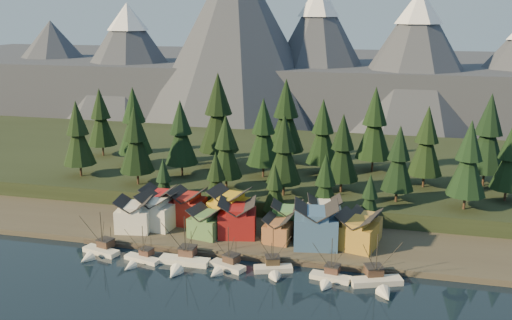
% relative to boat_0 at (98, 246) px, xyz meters
% --- Properties ---
extents(ground, '(500.00, 500.00, 0.00)m').
position_rel_boat_0_xyz_m(ground, '(32.97, -9.19, -2.30)').
color(ground, black).
rests_on(ground, ground).
extents(shore_strip, '(400.00, 50.00, 1.50)m').
position_rel_boat_0_xyz_m(shore_strip, '(32.97, 30.81, -1.55)').
color(shore_strip, '#3D372C').
rests_on(shore_strip, ground).
extents(hillside, '(420.00, 100.00, 6.00)m').
position_rel_boat_0_xyz_m(hillside, '(32.97, 80.81, 0.70)').
color(hillside, black).
rests_on(hillside, ground).
extents(dock, '(80.00, 4.00, 1.00)m').
position_rel_boat_0_xyz_m(dock, '(32.97, 7.31, -1.80)').
color(dock, '#4A4034').
rests_on(dock, ground).
extents(mountain_ridge, '(560.00, 190.00, 90.00)m').
position_rel_boat_0_xyz_m(mountain_ridge, '(28.77, 204.40, 23.75)').
color(mountain_ridge, '#3F4351').
rests_on(mountain_ridge, ground).
extents(boat_0, '(10.24, 10.79, 11.86)m').
position_rel_boat_0_xyz_m(boat_0, '(0.00, 0.00, 0.00)').
color(boat_0, silver).
rests_on(boat_0, ground).
extents(boat_1, '(9.75, 10.25, 9.80)m').
position_rel_boat_0_xyz_m(boat_1, '(11.85, -1.61, -0.54)').
color(boat_1, silver).
rests_on(boat_1, ground).
extents(boat_2, '(12.41, 13.49, 12.92)m').
position_rel_boat_0_xyz_m(boat_2, '(22.44, -0.90, 0.02)').
color(boat_2, white).
rests_on(boat_2, ground).
extents(boat_3, '(9.44, 9.99, 11.27)m').
position_rel_boat_0_xyz_m(boat_3, '(32.83, -0.63, -0.07)').
color(boat_3, beige).
rests_on(boat_3, ground).
extents(boat_4, '(9.57, 10.11, 11.25)m').
position_rel_boat_0_xyz_m(boat_4, '(44.17, 0.59, -0.10)').
color(boat_4, beige).
rests_on(boat_4, ground).
extents(boat_5, '(9.60, 10.18, 10.86)m').
position_rel_boat_0_xyz_m(boat_5, '(57.06, -0.75, -0.23)').
color(boat_5, silver).
rests_on(boat_5, ground).
extents(boat_6, '(12.09, 12.56, 12.79)m').
position_rel_boat_0_xyz_m(boat_6, '(67.80, -0.61, 0.06)').
color(boat_6, beige).
rests_on(boat_6, ground).
extents(house_front_0, '(10.00, 9.60, 8.83)m').
position_rel_boat_0_xyz_m(house_front_0, '(3.45, 13.91, 3.84)').
color(house_front_0, silver).
rests_on(house_front_0, shore_strip).
extents(house_front_1, '(10.13, 9.82, 9.44)m').
position_rel_boat_0_xyz_m(house_front_1, '(8.55, 17.26, 4.16)').
color(house_front_1, beige).
rests_on(house_front_1, shore_strip).
extents(house_front_2, '(9.22, 9.27, 7.61)m').
position_rel_boat_0_xyz_m(house_front_2, '(23.32, 14.65, 3.20)').
color(house_front_2, '#4B7740').
rests_on(house_front_2, shore_strip).
extents(house_front_3, '(10.96, 10.61, 9.60)m').
position_rel_boat_0_xyz_m(house_front_3, '(31.03, 16.90, 4.24)').
color(house_front_3, maroon).
rests_on(house_front_3, shore_strip).
extents(house_front_4, '(7.23, 7.69, 6.71)m').
position_rel_boat_0_xyz_m(house_front_4, '(42.08, 15.39, 2.72)').
color(house_front_4, brown).
rests_on(house_front_4, shore_strip).
extents(house_front_5, '(11.98, 11.17, 11.15)m').
position_rel_boat_0_xyz_m(house_front_5, '(51.76, 14.93, 5.05)').
color(house_front_5, '#35577F').
rests_on(house_front_5, shore_strip).
extents(house_front_6, '(10.86, 10.50, 9.01)m').
position_rel_boat_0_xyz_m(house_front_6, '(61.78, 15.89, 3.93)').
color(house_front_6, olive).
rests_on(house_front_6, shore_strip).
extents(house_back_0, '(8.66, 8.32, 9.42)m').
position_rel_boat_0_xyz_m(house_back_0, '(6.57, 23.05, 4.14)').
color(house_back_0, maroon).
rests_on(house_back_0, shore_strip).
extents(house_back_1, '(9.11, 9.21, 9.47)m').
position_rel_boat_0_xyz_m(house_back_1, '(15.47, 22.27, 4.17)').
color(house_back_1, maroon).
rests_on(house_back_1, shore_strip).
extents(house_back_2, '(11.14, 10.48, 10.41)m').
position_rel_boat_0_xyz_m(house_back_2, '(27.16, 23.05, 4.67)').
color(house_back_2, gold).
rests_on(house_back_2, shore_strip).
extents(house_back_3, '(8.67, 7.87, 8.16)m').
position_rel_boat_0_xyz_m(house_back_3, '(43.23, 22.03, 3.49)').
color(house_back_3, '#4C8849').
rests_on(house_back_3, shore_strip).
extents(house_back_4, '(10.11, 9.84, 9.46)m').
position_rel_boat_0_xyz_m(house_back_4, '(52.64, 24.79, 4.16)').
color(house_back_4, silver).
rests_on(house_back_4, shore_strip).
extents(house_back_5, '(8.35, 8.42, 7.99)m').
position_rel_boat_0_xyz_m(house_back_5, '(63.69, 21.75, 3.39)').
color(house_back_5, '#A7813B').
rests_on(house_back_5, shore_strip).
extents(tree_hill_0, '(10.65, 10.65, 24.80)m').
position_rel_boat_0_xyz_m(tree_hill_0, '(-29.03, 42.81, 17.26)').
color(tree_hill_0, '#332319').
rests_on(tree_hill_0, hillside).
extents(tree_hill_1, '(11.79, 11.79, 27.46)m').
position_rel_boat_0_xyz_m(tree_hill_1, '(-17.03, 58.81, 18.71)').
color(tree_hill_1, '#332319').
rests_on(tree_hill_1, hillside).
extents(tree_hill_2, '(10.70, 10.70, 24.94)m').
position_rel_boat_0_xyz_m(tree_hill_2, '(-7.03, 38.81, 17.33)').
color(tree_hill_2, '#332319').
rests_on(tree_hill_2, hillside).
extents(tree_hill_3, '(10.73, 10.73, 24.99)m').
position_rel_boat_0_xyz_m(tree_hill_3, '(2.97, 50.81, 17.36)').
color(tree_hill_3, '#332319').
rests_on(tree_hill_3, hillside).
extents(tree_hill_4, '(13.84, 13.84, 32.23)m').
position_rel_boat_0_xyz_m(tree_hill_4, '(10.97, 65.81, 21.32)').
color(tree_hill_4, '#332319').
rests_on(tree_hill_4, hillside).
extents(tree_hill_5, '(9.79, 9.79, 22.81)m').
position_rel_boat_0_xyz_m(tree_hill_5, '(20.97, 40.81, 16.16)').
color(tree_hill_5, '#332319').
rests_on(tree_hill_5, hillside).
extents(tree_hill_6, '(11.08, 11.08, 25.82)m').
position_rel_boat_0_xyz_m(tree_hill_6, '(28.97, 55.81, 17.81)').
color(tree_hill_6, '#332319').
rests_on(tree_hill_6, hillside).
extents(tree_hill_7, '(10.36, 10.36, 24.13)m').
position_rel_boat_0_xyz_m(tree_hill_7, '(38.97, 38.81, 16.89)').
color(tree_hill_7, '#332319').
rests_on(tree_hill_7, hillside).
extents(tree_hill_8, '(10.77, 10.77, 25.09)m').
position_rel_boat_0_xyz_m(tree_hill_8, '(46.97, 62.81, 17.41)').
color(tree_hill_8, '#332319').
rests_on(tree_hill_8, hillside).
extents(tree_hill_9, '(10.17, 10.17, 23.68)m').
position_rel_boat_0_xyz_m(tree_hill_9, '(54.97, 45.81, 16.64)').
color(tree_hill_9, '#332319').
rests_on(tree_hill_9, hillside).
extents(tree_hill_10, '(12.25, 12.25, 28.53)m').
position_rel_boat_0_xyz_m(tree_hill_10, '(62.97, 70.81, 19.30)').
color(tree_hill_10, '#332319').
rests_on(tree_hill_10, hillside).
extents(tree_hill_11, '(9.48, 9.48, 22.08)m').
position_rel_boat_0_xyz_m(tree_hill_11, '(70.97, 40.81, 15.77)').
color(tree_hill_11, '#332319').
rests_on(tree_hill_11, hillside).
extents(tree_hill_12, '(10.79, 10.79, 25.15)m').
position_rel_boat_0_xyz_m(tree_hill_12, '(78.97, 56.81, 17.44)').
color(tree_hill_12, '#332319').
rests_on(tree_hill_12, hillside).
extents(tree_hill_13, '(10.61, 10.61, 24.73)m').
position_rel_boat_0_xyz_m(tree_hill_13, '(88.97, 38.81, 17.21)').
color(tree_hill_13, '#332319').
rests_on(tree_hill_13, hillside).
extents(tree_hill_14, '(12.30, 12.30, 28.66)m').
position_rel_boat_0_xyz_m(tree_hill_14, '(96.97, 62.81, 19.36)').
color(tree_hill_14, '#332319').
rests_on(tree_hill_14, hillside).
extents(tree_hill_15, '(12.89, 12.89, 30.03)m').
position_rel_boat_0_xyz_m(tree_hill_15, '(32.97, 72.81, 20.11)').
color(tree_hill_15, '#332319').
rests_on(tree_hill_15, hillside).
extents(tree_hill_16, '(10.78, 10.78, 25.10)m').
position_rel_boat_0_xyz_m(tree_hill_16, '(-35.03, 68.81, 17.42)').
color(tree_hill_16, '#332319').
rests_on(tree_hill_16, hillside).
extents(tree_hill_17, '(9.45, 9.45, 22.01)m').
position_rel_boat_0_xyz_m(tree_hill_17, '(100.97, 48.81, 15.72)').
color(tree_hill_17, '#332319').
rests_on(tree_hill_17, hillside).
extents(tree_shore_0, '(6.66, 6.66, 15.52)m').
position_rel_boat_0_xyz_m(tree_shore_0, '(4.97, 30.81, 7.67)').
color(tree_shore_0, '#332319').
rests_on(tree_shore_0, shore_strip).
extents(tree_shore_1, '(7.98, 7.98, 18.58)m').
position_rel_boat_0_xyz_m(tree_shore_1, '(20.97, 30.81, 9.35)').
color(tree_shore_1, '#332319').
rests_on(tree_shore_1, shore_strip).
extents(tree_shore_2, '(6.91, 6.91, 16.10)m').
position_rel_boat_0_xyz_m(tree_shore_2, '(37.97, 30.81, 7.99)').
color(tree_shore_2, '#332319').
rests_on(tree_shore_2, shore_strip).
extents(tree_shore_3, '(8.57, 8.57, 19.97)m').
position_rel_boat_0_xyz_m(tree_shore_3, '(51.97, 30.81, 10.11)').
color(tree_shore_3, '#332319').
rests_on(tree_shore_3, shore_strip).
extents(tree_shore_4, '(6.45, 6.45, 15.02)m').
position_rel_boat_0_xyz_m(tree_shore_4, '(63.97, 30.81, 7.40)').
color(tree_shore_4, '#332319').
rests_on(tree_shore_4, shore_strip).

